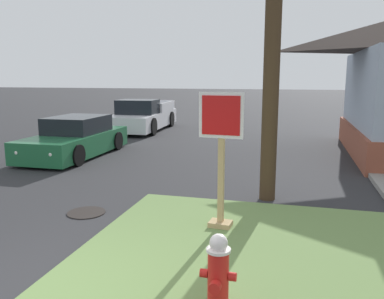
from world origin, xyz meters
name	(u,v)px	position (x,y,z in m)	size (l,w,h in m)	color
grass_corner_patch	(246,254)	(2.18, 1.78, 0.04)	(4.65, 4.49, 0.08)	#668447
fire_hydrant	(218,275)	(2.07, 0.27, 0.48)	(0.38, 0.34, 0.85)	black
stop_sign	(221,163)	(1.65, 2.61, 1.14)	(0.71, 0.31, 2.18)	tan
manhole_cover	(86,213)	(-0.92, 2.83, 0.01)	(0.70, 0.70, 0.02)	black
parked_sedan_green	(76,139)	(-4.01, 7.68, 0.54)	(1.90, 4.32, 1.25)	#1E6038
pickup_truck_white	(143,117)	(-4.23, 13.97, 0.62)	(2.32, 5.37, 1.48)	silver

